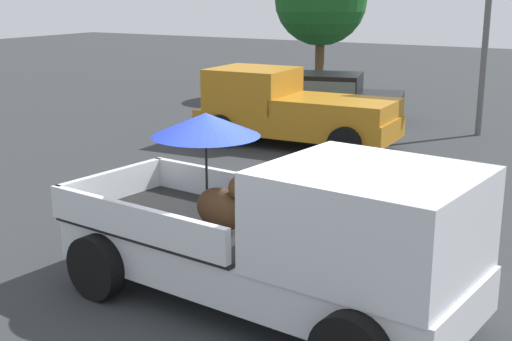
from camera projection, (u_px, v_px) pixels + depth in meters
name	position (u px, v px, depth m)	size (l,w,h in m)	color
ground_plane	(261.00, 306.00, 8.34)	(80.00, 80.00, 0.00)	#2D3033
pickup_truck_main	(293.00, 236.00, 7.83)	(5.22, 2.69, 2.24)	black
pickup_truck_red	(289.00, 109.00, 16.79)	(4.86, 2.31, 1.80)	black
parked_sedan_near	(325.00, 94.00, 20.06)	(4.61, 2.82, 1.33)	black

